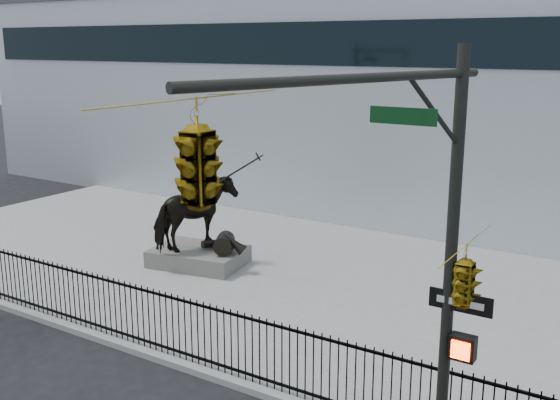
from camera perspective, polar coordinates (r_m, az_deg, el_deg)
The scene contains 7 objects.
ground at distance 14.94m, azimuth -14.03°, elevation -14.90°, with size 120.00×120.00×0.00m, color black.
plaza at distance 19.87m, azimuth 0.77°, elevation -6.92°, with size 30.00×12.00×0.15m, color gray.
building at distance 30.57m, azimuth 13.89°, elevation 8.38°, with size 44.00×14.00×9.00m, color silver.
picket_fence at distance 15.33m, azimuth -10.80°, elevation -10.21°, with size 22.10×0.10×1.50m.
statue_plinth at distance 21.00m, azimuth -7.10°, elevation -4.91°, with size 2.82×1.94×0.53m, color #5E5A56.
equestrian_statue at distance 20.59m, azimuth -7.08°, elevation -1.30°, with size 3.57×2.53×3.07m.
traffic_signal_right at distance 7.91m, azimuth 6.34°, elevation -2.34°, with size 2.17×6.86×7.00m.
Camera 1 is at (9.80, -8.85, 6.99)m, focal length 42.00 mm.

